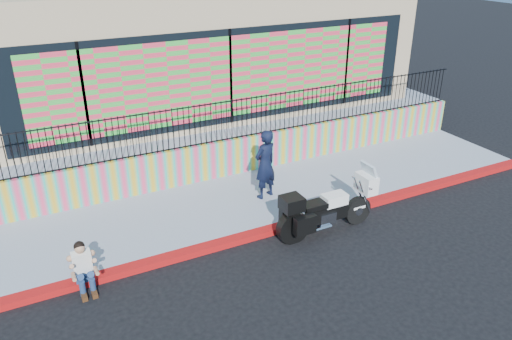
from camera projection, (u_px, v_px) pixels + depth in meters
ground at (300, 225)px, 12.63m from camera, size 90.00×90.00×0.00m
red_curb at (300, 222)px, 12.60m from camera, size 16.00×0.30×0.15m
sidewalk at (269, 195)px, 13.93m from camera, size 16.00×3.00×0.15m
mural_wall at (244, 154)px, 14.96m from camera, size 16.00×0.20×1.10m
metal_fence at (244, 118)px, 14.47m from camera, size 15.80×0.04×1.20m
elevated_platform at (186, 109)px, 19.11m from camera, size 16.00×10.00×1.25m
storefront_building at (184, 41)px, 17.82m from camera, size 14.00×8.06×4.00m
police_motorcycle at (325, 208)px, 12.02m from camera, size 2.62×0.86×1.63m
police_officer at (265, 164)px, 13.29m from camera, size 0.81×0.65×1.93m
seated_man at (84, 272)px, 10.12m from camera, size 0.54×0.71×1.06m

